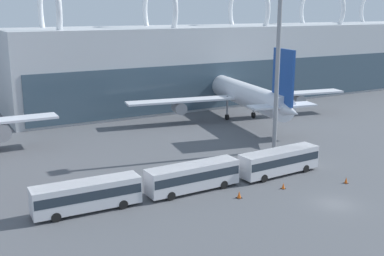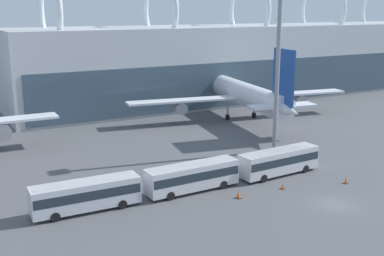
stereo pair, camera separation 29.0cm
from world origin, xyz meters
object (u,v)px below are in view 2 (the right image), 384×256
traffic_cone_0 (239,195)px  traffic_cone_1 (283,186)px  airliner_at_gate_far (241,93)px  traffic_cone_2 (346,181)px  shuttle_bus_2 (279,160)px  floodlight_mast (278,49)px  shuttle_bus_1 (192,175)px  shuttle_bus_0 (86,194)px

traffic_cone_0 → traffic_cone_1: traffic_cone_0 is taller
airliner_at_gate_far → traffic_cone_1: bearing=163.2°
traffic_cone_1 → traffic_cone_0: bearing=178.5°
airliner_at_gate_far → traffic_cone_2: (-9.16, -35.92, -4.72)m
shuttle_bus_2 → floodlight_mast: size_ratio=0.44×
airliner_at_gate_far → floodlight_mast: (-8.17, -20.83, 10.08)m
floodlight_mast → traffic_cone_1: 21.50m
traffic_cone_1 → shuttle_bus_2: bearing=56.8°
traffic_cone_0 → floodlight_mast: bearing=40.1°
traffic_cone_1 → shuttle_bus_1: bearing=154.6°
shuttle_bus_2 → traffic_cone_2: (5.07, -6.54, -1.53)m
shuttle_bus_0 → floodlight_mast: 34.58m
shuttle_bus_0 → traffic_cone_0: 16.69m
floodlight_mast → traffic_cone_0: (-15.04, -12.65, -14.77)m
airliner_at_gate_far → floodlight_mast: bearing=168.6°
shuttle_bus_2 → traffic_cone_1: shuttle_bus_2 is taller
shuttle_bus_1 → traffic_cone_1: shuttle_bus_1 is taller
traffic_cone_2 → shuttle_bus_0: bearing=166.4°
floodlight_mast → traffic_cone_2: size_ratio=34.18×
shuttle_bus_2 → traffic_cone_0: size_ratio=13.98×
shuttle_bus_0 → airliner_at_gate_far: bearing=38.0°
shuttle_bus_0 → traffic_cone_0: bearing=-15.0°
airliner_at_gate_far → traffic_cone_1: size_ratio=63.66×
shuttle_bus_1 → shuttle_bus_2: 12.45m
airliner_at_gate_far → shuttle_bus_1: size_ratio=3.89×
airliner_at_gate_far → traffic_cone_0: size_ratio=54.09×
shuttle_bus_2 → traffic_cone_0: 9.98m
airliner_at_gate_far → traffic_cone_1: (-17.02, -33.64, -4.75)m
traffic_cone_2 → shuttle_bus_1: bearing=158.6°
shuttle_bus_1 → traffic_cone_0: size_ratio=13.90×
shuttle_bus_0 → traffic_cone_1: (22.10, -4.96, -1.56)m
shuttle_bus_2 → airliner_at_gate_far: bearing=61.5°
floodlight_mast → shuttle_bus_2: bearing=-125.3°
shuttle_bus_1 → shuttle_bus_2: bearing=-2.5°
floodlight_mast → traffic_cone_1: floodlight_mast is taller
shuttle_bus_1 → traffic_cone_0: 5.81m
shuttle_bus_2 → traffic_cone_2: bearing=-54.9°
shuttle_bus_0 → shuttle_bus_2: same height
floodlight_mast → shuttle_bus_1: bearing=-156.0°
floodlight_mast → traffic_cone_0: 24.58m
shuttle_bus_2 → floodlight_mast: 16.91m
shuttle_bus_1 → traffic_cone_1: size_ratio=16.36×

